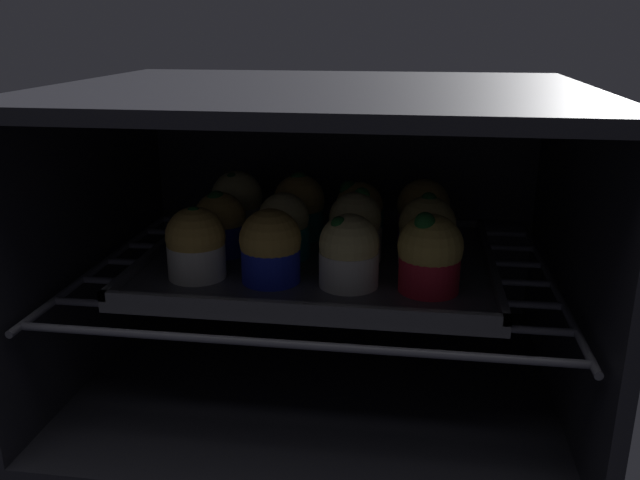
# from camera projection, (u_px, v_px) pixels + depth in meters

# --- Properties ---
(oven_cavity) EXTENTS (0.59, 0.47, 0.37)m
(oven_cavity) POSITION_uv_depth(u_px,v_px,m) (324.00, 234.00, 0.82)
(oven_cavity) COLOR black
(oven_cavity) RESTS_ON ground
(oven_rack) EXTENTS (0.55, 0.42, 0.01)m
(oven_rack) POSITION_uv_depth(u_px,v_px,m) (319.00, 272.00, 0.79)
(oven_rack) COLOR #51515B
(oven_rack) RESTS_ON oven_cavity
(baking_tray) EXTENTS (0.41, 0.32, 0.02)m
(baking_tray) POSITION_uv_depth(u_px,v_px,m) (320.00, 262.00, 0.80)
(baking_tray) COLOR #4C4C51
(baking_tray) RESTS_ON oven_rack
(muffin_row0_col0) EXTENTS (0.07, 0.07, 0.08)m
(muffin_row0_col0) POSITION_uv_depth(u_px,v_px,m) (196.00, 245.00, 0.72)
(muffin_row0_col0) COLOR silver
(muffin_row0_col0) RESTS_ON baking_tray
(muffin_row0_col1) EXTENTS (0.07, 0.07, 0.08)m
(muffin_row0_col1) POSITION_uv_depth(u_px,v_px,m) (271.00, 248.00, 0.71)
(muffin_row0_col1) COLOR #1928B7
(muffin_row0_col1) RESTS_ON baking_tray
(muffin_row0_col2) EXTENTS (0.06, 0.06, 0.08)m
(muffin_row0_col2) POSITION_uv_depth(u_px,v_px,m) (349.00, 253.00, 0.70)
(muffin_row0_col2) COLOR silver
(muffin_row0_col2) RESTS_ON baking_tray
(muffin_row0_col3) EXTENTS (0.07, 0.07, 0.09)m
(muffin_row0_col3) POSITION_uv_depth(u_px,v_px,m) (430.00, 255.00, 0.69)
(muffin_row0_col3) COLOR red
(muffin_row0_col3) RESTS_ON baking_tray
(muffin_row1_col0) EXTENTS (0.06, 0.06, 0.08)m
(muffin_row1_col0) POSITION_uv_depth(u_px,v_px,m) (220.00, 225.00, 0.80)
(muffin_row1_col0) COLOR #1928B7
(muffin_row1_col0) RESTS_ON baking_tray
(muffin_row1_col1) EXTENTS (0.06, 0.06, 0.08)m
(muffin_row1_col1) POSITION_uv_depth(u_px,v_px,m) (284.00, 227.00, 0.79)
(muffin_row1_col1) COLOR #0C8C84
(muffin_row1_col1) RESTS_ON baking_tray
(muffin_row1_col2) EXTENTS (0.06, 0.06, 0.09)m
(muffin_row1_col2) POSITION_uv_depth(u_px,v_px,m) (355.00, 228.00, 0.78)
(muffin_row1_col2) COLOR silver
(muffin_row1_col2) RESTS_ON baking_tray
(muffin_row1_col3) EXTENTS (0.07, 0.07, 0.09)m
(muffin_row1_col3) POSITION_uv_depth(u_px,v_px,m) (427.00, 232.00, 0.76)
(muffin_row1_col3) COLOR silver
(muffin_row1_col3) RESTS_ON baking_tray
(muffin_row2_col0) EXTENTS (0.07, 0.07, 0.08)m
(muffin_row2_col0) POSITION_uv_depth(u_px,v_px,m) (237.00, 204.00, 0.88)
(muffin_row2_col0) COLOR silver
(muffin_row2_col0) RESTS_ON baking_tray
(muffin_row2_col1) EXTENTS (0.07, 0.07, 0.09)m
(muffin_row2_col1) POSITION_uv_depth(u_px,v_px,m) (299.00, 207.00, 0.86)
(muffin_row2_col1) COLOR #0C8C84
(muffin_row2_col1) RESTS_ON baking_tray
(muffin_row2_col2) EXTENTS (0.06, 0.06, 0.08)m
(muffin_row2_col2) POSITION_uv_depth(u_px,v_px,m) (359.00, 213.00, 0.86)
(muffin_row2_col2) COLOR #0C8C84
(muffin_row2_col2) RESTS_ON baking_tray
(muffin_row2_col3) EXTENTS (0.07, 0.07, 0.08)m
(muffin_row2_col3) POSITION_uv_depth(u_px,v_px,m) (423.00, 213.00, 0.84)
(muffin_row2_col3) COLOR #7A238C
(muffin_row2_col3) RESTS_ON baking_tray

